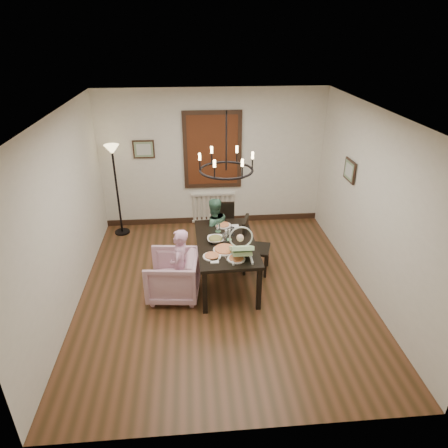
{
  "coord_description": "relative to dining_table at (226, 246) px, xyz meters",
  "views": [
    {
      "loc": [
        -0.43,
        -5.27,
        3.85
      ],
      "look_at": [
        0.04,
        0.28,
        1.05
      ],
      "focal_mm": 32.0,
      "sensor_mm": 36.0,
      "label": 1
    }
  ],
  "objects": [
    {
      "name": "radiator",
      "position": [
        -0.07,
        2.25,
        -0.33
      ],
      "size": [
        0.92,
        0.12,
        0.62
      ],
      "primitive_type": null,
      "color": "silver",
      "rests_on": "room_shell"
    },
    {
      "name": "floor_lamp",
      "position": [
        -1.97,
        1.92,
        0.22
      ],
      "size": [
        0.3,
        0.3,
        1.8
      ],
      "primitive_type": null,
      "color": "black",
      "rests_on": "room_shell"
    },
    {
      "name": "pizza_platter",
      "position": [
        -0.05,
        -0.28,
        0.11
      ],
      "size": [
        0.35,
        0.35,
        0.04
      ],
      "primitive_type": "cylinder",
      "color": "tan",
      "rests_on": "dining_table"
    },
    {
      "name": "chandelier",
      "position": [
        0.0,
        0.0,
        1.27
      ],
      "size": [
        0.8,
        0.8,
        0.04
      ],
      "primitive_type": "torus",
      "color": "black",
      "rests_on": "room_shell"
    },
    {
      "name": "drinking_glass",
      "position": [
        -0.02,
        -0.01,
        0.16
      ],
      "size": [
        0.08,
        0.08,
        0.15
      ],
      "primitive_type": "cylinder",
      "color": "silver",
      "rests_on": "dining_table"
    },
    {
      "name": "room_shell",
      "position": [
        -0.07,
        0.14,
        0.72
      ],
      "size": [
        4.51,
        5.0,
        2.81
      ],
      "color": "brown",
      "rests_on": "ground"
    },
    {
      "name": "armchair",
      "position": [
        -0.85,
        -0.3,
        -0.32
      ],
      "size": [
        0.87,
        0.85,
        0.72
      ],
      "primitive_type": "imported",
      "rotation": [
        0.0,
        0.0,
        -1.68
      ],
      "color": "#C596A9",
      "rests_on": "room_shell"
    },
    {
      "name": "seated_man",
      "position": [
        -0.15,
        0.73,
        -0.19
      ],
      "size": [
        0.57,
        0.49,
        0.99
      ],
      "primitive_type": "imported",
      "rotation": [
        0.0,
        0.0,
        3.42
      ],
      "color": "#45755A",
      "rests_on": "room_shell"
    },
    {
      "name": "chair_far",
      "position": [
        0.03,
        0.92,
        -0.2
      ],
      "size": [
        0.45,
        0.45,
        0.96
      ],
      "primitive_type": null,
      "rotation": [
        0.0,
        0.0,
        -0.05
      ],
      "color": "black",
      "rests_on": "room_shell"
    },
    {
      "name": "elderly_woman",
      "position": [
        -0.73,
        -0.41,
        -0.18
      ],
      "size": [
        0.31,
        0.41,
        1.0
      ],
      "primitive_type": "imported",
      "rotation": [
        0.0,
        0.0,
        -1.79
      ],
      "color": "#DB9AB9",
      "rests_on": "room_shell"
    },
    {
      "name": "picture_right",
      "position": [
        2.14,
        0.67,
        0.97
      ],
      "size": [
        0.03,
        0.42,
        0.36
      ],
      "primitive_type": "cube",
      "rotation": [
        0.0,
        0.0,
        1.57
      ],
      "color": "black",
      "rests_on": "room_shell"
    },
    {
      "name": "picture_back",
      "position": [
        -1.42,
        2.24,
        0.97
      ],
      "size": [
        0.42,
        0.03,
        0.36
      ],
      "primitive_type": "cube",
      "color": "black",
      "rests_on": "room_shell"
    },
    {
      "name": "dining_table",
      "position": [
        0.0,
        0.0,
        0.0
      ],
      "size": [
        0.96,
        1.66,
        0.76
      ],
      "rotation": [
        0.0,
        0.0,
        0.03
      ],
      "color": "black",
      "rests_on": "room_shell"
    },
    {
      "name": "salad_bowl",
      "position": [
        -0.16,
        0.02,
        0.12
      ],
      "size": [
        0.32,
        0.32,
        0.08
      ],
      "primitive_type": "imported",
      "color": "white",
      "rests_on": "dining_table"
    },
    {
      "name": "window_blinds",
      "position": [
        -0.07,
        2.23,
        0.92
      ],
      "size": [
        1.0,
        0.03,
        1.4
      ],
      "primitive_type": "cube",
      "color": "#582311",
      "rests_on": "room_shell"
    },
    {
      "name": "chair_right",
      "position": [
        0.55,
        0.29,
        -0.18
      ],
      "size": [
        0.54,
        0.54,
        0.99
      ],
      "primitive_type": null,
      "rotation": [
        0.0,
        0.0,
        1.29
      ],
      "color": "black",
      "rests_on": "room_shell"
    },
    {
      "name": "baby_bouncer",
      "position": [
        0.18,
        -0.48,
        0.25
      ],
      "size": [
        0.38,
        0.51,
        0.33
      ],
      "primitive_type": null,
      "rotation": [
        0.0,
        0.0,
        0.01
      ],
      "color": "#B3E09A",
      "rests_on": "dining_table"
    }
  ]
}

